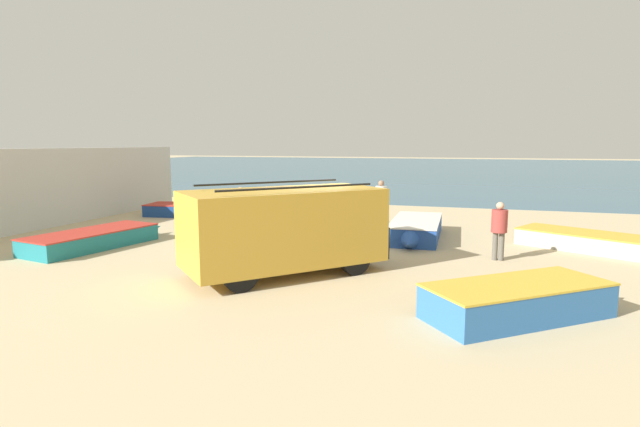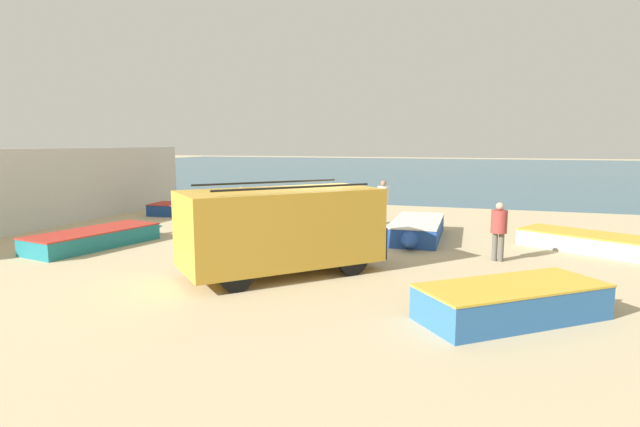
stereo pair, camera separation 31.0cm
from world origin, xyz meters
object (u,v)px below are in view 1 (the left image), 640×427
fishing_rowboat_0 (284,218)px  fishing_rowboat_3 (188,210)px  parked_van (285,227)px  fishing_rowboat_2 (600,243)px  fishing_rowboat_4 (96,238)px  fishing_rowboat_5 (416,229)px  fisherman_2 (499,226)px  fishing_rowboat_1 (524,299)px  fisherman_1 (381,198)px  fisherman_0 (241,208)px

fishing_rowboat_0 → fishing_rowboat_3: fishing_rowboat_3 is taller
parked_van → fishing_rowboat_3: size_ratio=1.18×
fishing_rowboat_0 → fishing_rowboat_2: (10.81, -1.87, 0.01)m
fishing_rowboat_0 → fishing_rowboat_4: size_ratio=0.85×
fishing_rowboat_5 → fisherman_2: size_ratio=2.95×
fishing_rowboat_0 → fishing_rowboat_4: fishing_rowboat_4 is taller
fishing_rowboat_0 → fishing_rowboat_3: 5.01m
fishing_rowboat_4 → fisherman_2: (11.85, 1.86, 0.70)m
fishing_rowboat_5 → fishing_rowboat_0: bearing=-107.2°
parked_van → fishing_rowboat_5: size_ratio=1.03×
fishing_rowboat_5 → fishing_rowboat_1: bearing=20.1°
fisherman_1 → fishing_rowboat_1: bearing=-112.0°
fishing_rowboat_1 → fishing_rowboat_3: size_ratio=0.93×
fishing_rowboat_2 → fishing_rowboat_5: 5.49m
fishing_rowboat_2 → fishing_rowboat_3: 15.98m
fisherman_0 → fisherman_1: 6.02m
fishing_rowboat_3 → fisherman_0: 6.22m
fishing_rowboat_2 → fishing_rowboat_5: bearing=-155.1°
fishing_rowboat_2 → fisherman_1: size_ratio=2.93×
fisherman_0 → fishing_rowboat_0: bearing=45.0°
fishing_rowboat_1 → fishing_rowboat_3: (-13.09, 9.47, -0.06)m
parked_van → fishing_rowboat_2: (8.01, 5.21, -0.90)m
fishing_rowboat_1 → fisherman_0: fisherman_0 is taller
parked_van → fishing_rowboat_0: bearing=65.0°
parked_van → fishing_rowboat_0: 7.66m
fishing_rowboat_1 → fisherman_0: 10.05m
parked_van → fishing_rowboat_1: bearing=-62.6°
fisherman_1 → fishing_rowboat_0: bearing=154.1°
fishing_rowboat_4 → fishing_rowboat_2: bearing=-64.6°
fishing_rowboat_2 → fishing_rowboat_0: bearing=-161.0°
fishing_rowboat_0 → fisherman_0: 3.33m
fishing_rowboat_1 → fisherman_0: size_ratio=2.23×
fishing_rowboat_2 → fishing_rowboat_4: size_ratio=1.03×
fishing_rowboat_5 → fisherman_0: fisherman_0 is taller
parked_van → fishing_rowboat_1: parked_van is taller
fisherman_1 → fishing_rowboat_5: bearing=-105.4°
fishing_rowboat_4 → fishing_rowboat_5: (9.31, 4.36, 0.05)m
fishing_rowboat_5 → fisherman_2: 3.62m
fishing_rowboat_4 → fishing_rowboat_5: bearing=-54.6°
fisherman_1 → fisherman_2: fisherman_1 is taller
fishing_rowboat_5 → fisherman_1: 3.41m
fishing_rowboat_2 → fisherman_0: fisherman_0 is taller
fishing_rowboat_0 → fishing_rowboat_3: size_ratio=1.01×
fishing_rowboat_2 → fisherman_0: size_ratio=2.90×
fishing_rowboat_3 → fisherman_0: bearing=-48.9°
parked_van → fishing_rowboat_5: parked_van is taller
fishing_rowboat_3 → fishing_rowboat_4: (0.95, -6.72, 0.00)m
fishing_rowboat_1 → fisherman_0: bearing=108.4°
fishing_rowboat_3 → fisherman_2: bearing=-28.2°
fishing_rowboat_0 → fishing_rowboat_5: bearing=127.4°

